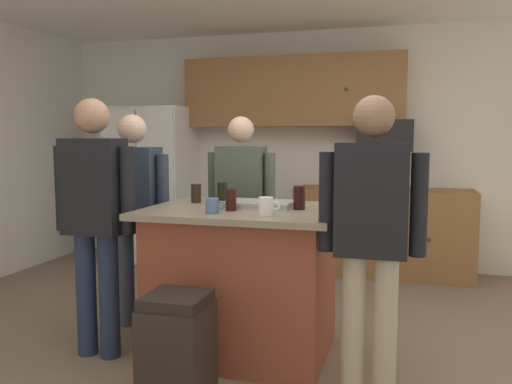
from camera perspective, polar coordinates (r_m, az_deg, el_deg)
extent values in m
plane|color=#7F6B56|center=(3.52, 0.94, -18.14)|extent=(7.04, 7.04, 0.00)
cube|color=white|center=(5.96, 8.14, 4.62)|extent=(6.40, 0.10, 2.60)
cube|color=#936038|center=(5.85, 3.99, 10.77)|extent=(2.40, 0.35, 0.75)
sphere|color=#4C3823|center=(5.56, 9.73, 10.94)|extent=(0.04, 0.04, 0.04)
cube|color=#936038|center=(5.67, 13.57, -4.20)|extent=(1.80, 0.60, 0.90)
sphere|color=#4C3823|center=(5.36, 18.24, -4.93)|extent=(0.04, 0.04, 0.04)
cube|color=white|center=(6.21, -11.06, 0.80)|extent=(0.89, 0.70, 1.77)
cube|color=white|center=(6.00, -14.57, 0.54)|extent=(0.42, 0.04, 1.69)
cube|color=white|center=(5.78, -10.77, 0.43)|extent=(0.42, 0.04, 1.69)
cylinder|color=#B2B2B7|center=(5.85, -12.87, 1.32)|extent=(0.02, 0.02, 0.35)
cube|color=black|center=(5.60, 13.84, 5.96)|extent=(0.56, 0.40, 0.32)
cube|color=brown|center=(3.54, -1.38, -9.90)|extent=(1.11, 0.83, 0.94)
cube|color=gray|center=(3.44, -1.40, -2.06)|extent=(1.25, 0.97, 0.04)
cylinder|color=#4C5166|center=(4.18, -13.94, -8.71)|extent=(0.13, 0.13, 0.78)
cylinder|color=#4C5166|center=(4.10, -11.86, -8.96)|extent=(0.13, 0.13, 0.78)
cube|color=#2D384C|center=(4.02, -13.13, 0.59)|extent=(0.38, 0.22, 0.58)
sphere|color=beige|center=(4.00, -13.28, 6.69)|extent=(0.21, 0.21, 0.21)
cylinder|color=#2D384C|center=(4.15, -16.02, 0.39)|extent=(0.09, 0.09, 0.53)
cylinder|color=#2D384C|center=(3.91, -10.06, 0.20)|extent=(0.09, 0.09, 0.53)
cylinder|color=#232D4C|center=(3.70, -17.92, -10.47)|extent=(0.13, 0.13, 0.82)
cylinder|color=#232D4C|center=(3.61, -15.64, -10.81)|extent=(0.13, 0.13, 0.82)
cube|color=black|center=(3.52, -17.15, 0.59)|extent=(0.38, 0.22, 0.61)
sphere|color=tan|center=(3.51, -17.38, 7.87)|extent=(0.22, 0.22, 0.22)
cylinder|color=black|center=(3.66, -20.28, 0.37)|extent=(0.09, 0.09, 0.55)
cylinder|color=black|center=(3.40, -13.75, 0.16)|extent=(0.09, 0.09, 0.55)
cylinder|color=tan|center=(4.41, -2.66, -7.77)|extent=(0.13, 0.13, 0.78)
cylinder|color=tan|center=(4.36, -0.52, -7.93)|extent=(0.13, 0.13, 0.78)
cube|color=#4C5647|center=(4.27, -1.63, 1.05)|extent=(0.38, 0.22, 0.58)
sphere|color=beige|center=(4.26, -1.64, 6.79)|extent=(0.21, 0.21, 0.21)
cylinder|color=#4C5647|center=(4.35, -4.63, 0.85)|extent=(0.09, 0.09, 0.53)
cylinder|color=#4C5647|center=(4.21, 1.49, 0.69)|extent=(0.09, 0.09, 0.53)
cylinder|color=tan|center=(3.03, 10.50, -14.08)|extent=(0.13, 0.13, 0.80)
cylinder|color=tan|center=(3.02, 13.80, -14.23)|extent=(0.13, 0.13, 0.80)
cube|color=black|center=(2.86, 12.46, -0.81)|extent=(0.38, 0.22, 0.60)
sphere|color=#8C664C|center=(2.85, 12.66, 8.03)|extent=(0.22, 0.22, 0.22)
cylinder|color=black|center=(2.89, 7.70, -1.06)|extent=(0.09, 0.09, 0.54)
cylinder|color=black|center=(2.86, 17.25, -1.35)|extent=(0.09, 0.09, 0.54)
cylinder|color=white|center=(3.10, 1.09, -1.57)|extent=(0.09, 0.09, 0.11)
torus|color=white|center=(3.08, 2.15, -1.51)|extent=(0.06, 0.01, 0.06)
cylinder|color=#4C6B99|center=(3.20, -4.77, -1.50)|extent=(0.08, 0.08, 0.09)
torus|color=#4C6B99|center=(3.18, -3.84, -1.46)|extent=(0.06, 0.01, 0.06)
cylinder|color=black|center=(3.36, 4.72, -0.63)|extent=(0.08, 0.08, 0.15)
cylinder|color=black|center=(3.73, -6.52, -0.14)|extent=(0.07, 0.07, 0.13)
cylinder|color=black|center=(3.69, -3.70, -0.08)|extent=(0.07, 0.07, 0.14)
cylinder|color=black|center=(3.29, -2.76, -0.86)|extent=(0.07, 0.07, 0.14)
cube|color=#B7B7BC|center=(3.46, 0.33, -1.52)|extent=(0.44, 0.30, 0.02)
cube|color=#A8A8AD|center=(3.45, 0.33, -1.19)|extent=(0.44, 0.30, 0.02)
cube|color=black|center=(2.98, -8.54, -17.07)|extent=(0.34, 0.34, 0.55)
cube|color=black|center=(2.87, -8.63, -11.47)|extent=(0.32, 0.32, 0.06)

